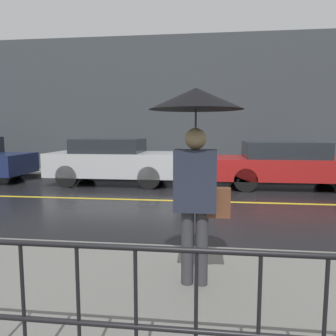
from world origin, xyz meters
The scene contains 9 objects.
ground_plane centered at (0.00, 0.00, 0.00)m, with size 80.00×80.00×0.00m, color black.
sidewalk_near centered at (0.00, -4.80, 0.06)m, with size 28.00×2.82×0.11m.
sidewalk_far centered at (0.00, 4.22, 0.06)m, with size 28.00×1.64×0.11m.
lane_marking centered at (0.00, 0.00, 0.00)m, with size 25.20×0.12×0.01m.
building_storefront centered at (0.00, 5.19, 2.67)m, with size 28.00×0.30×5.33m.
railing_foreground centered at (0.00, -5.96, 0.70)m, with size 12.00×0.04×0.93m.
pedestrian centered at (-0.42, -4.51, 1.66)m, with size 0.94×0.94×2.01m.
car_silver centered at (-3.28, 2.28, 0.75)m, with size 4.03×1.75×1.44m.
car_red centered at (2.06, 2.28, 0.71)m, with size 4.37×1.90×1.37m.
Camera 1 is at (-0.31, -7.79, 1.71)m, focal length 35.00 mm.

